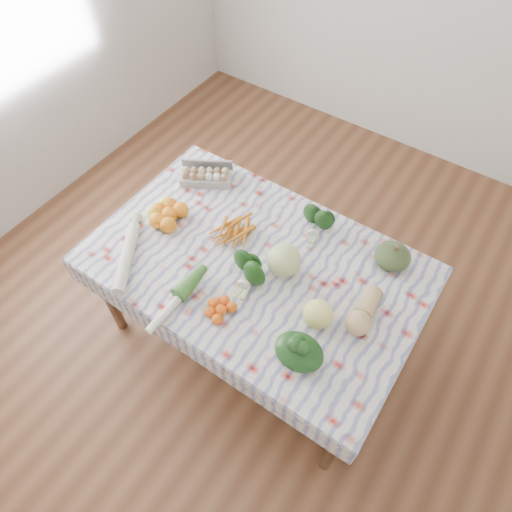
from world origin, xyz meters
TOP-DOWN VIEW (x-y plane):
  - ground at (0.00, 0.00)m, footprint 4.50×4.50m
  - dining_table at (0.00, 0.00)m, footprint 1.60×1.00m
  - tablecloth at (0.00, 0.00)m, footprint 1.66×1.06m
  - egg_carton at (-0.56, 0.31)m, footprint 0.31×0.25m
  - carrot_bunch at (-0.20, 0.10)m, footprint 0.27×0.25m
  - kale_bunch at (0.14, 0.34)m, footprint 0.18×0.17m
  - kabocha_squash at (0.56, 0.38)m, footprint 0.20×0.20m
  - cabbage at (0.14, 0.04)m, footprint 0.18×0.18m
  - butternut_squash at (0.58, 0.02)m, footprint 0.13×0.26m
  - orange_cluster at (-0.54, -0.03)m, footprint 0.31×0.31m
  - broccoli at (0.03, -0.11)m, footprint 0.20×0.20m
  - mandarin_cluster at (0.02, -0.32)m, footprint 0.21×0.21m
  - grapefruit at (0.42, -0.12)m, footprint 0.17×0.17m
  - spinach_bag at (0.44, -0.31)m, footprint 0.27×0.25m
  - daikon at (-0.54, -0.35)m, footprint 0.28×0.40m
  - leek at (-0.18, -0.40)m, footprint 0.04×0.40m

SIDE VIEW (x-z plane):
  - ground at x=0.00m, z-range 0.00..0.00m
  - dining_table at x=0.00m, z-range 0.30..1.05m
  - tablecloth at x=0.00m, z-range 0.75..0.76m
  - carrot_bunch at x=-0.20m, z-range 0.76..0.80m
  - leek at x=-0.18m, z-range 0.76..0.81m
  - mandarin_cluster at x=0.02m, z-range 0.76..0.82m
  - daikon at x=-0.54m, z-range 0.76..0.82m
  - egg_carton at x=-0.56m, z-range 0.76..0.84m
  - orange_cluster at x=-0.54m, z-range 0.76..0.85m
  - spinach_bag at x=0.44m, z-range 0.76..0.86m
  - kabocha_squash at x=0.56m, z-range 0.76..0.88m
  - butternut_squash at x=0.58m, z-range 0.76..0.88m
  - broccoli at x=0.03m, z-range 0.76..0.88m
  - kale_bunch at x=0.14m, z-range 0.76..0.89m
  - grapefruit at x=0.42m, z-range 0.76..0.90m
  - cabbage at x=0.14m, z-range 0.76..0.93m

